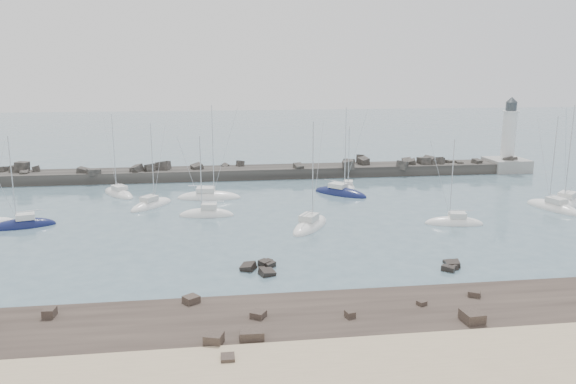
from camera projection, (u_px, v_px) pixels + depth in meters
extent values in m
plane|color=#4A6673|center=(290.00, 240.00, 64.01)|extent=(400.00, 400.00, 0.00)
cube|color=#2D231E|center=(330.00, 326.00, 42.73)|extent=(140.00, 12.00, 0.70)
cube|color=#2D231E|center=(422.00, 303.00, 45.60)|extent=(0.86, 0.84, 0.34)
cube|color=#2D231E|center=(228.00, 358.00, 36.85)|extent=(0.91, 1.05, 0.37)
cube|color=#2D231E|center=(350.00, 314.00, 43.36)|extent=(0.81, 0.90, 0.48)
cube|color=#2D231E|center=(214.00, 339.00, 39.08)|extent=(1.53, 1.50, 0.76)
cube|color=#2D231E|center=(191.00, 299.00, 46.05)|extent=(1.56, 1.55, 0.55)
cube|color=#2D231E|center=(258.00, 314.00, 43.37)|extent=(1.41, 1.41, 0.46)
cube|color=#2D231E|center=(474.00, 293.00, 47.32)|extent=(1.27, 1.23, 0.47)
cube|color=#2D231E|center=(252.00, 334.00, 39.92)|extent=(1.74, 1.37, 0.65)
cube|color=#2D231E|center=(50.00, 313.00, 43.39)|extent=(0.95, 1.15, 0.68)
cube|color=#2D231E|center=(472.00, 317.00, 42.56)|extent=(1.56, 1.80, 0.79)
cube|color=black|center=(269.00, 266.00, 55.45)|extent=(1.50, 1.59, 1.12)
cube|color=black|center=(264.00, 265.00, 55.52)|extent=(1.35, 1.41, 1.00)
cube|color=black|center=(267.00, 275.00, 53.21)|extent=(1.85, 1.75, 1.52)
cube|color=black|center=(267.00, 261.00, 56.33)|extent=(1.14, 1.14, 0.49)
cube|color=black|center=(262.00, 270.00, 54.25)|extent=(0.70, 0.80, 0.69)
cube|color=black|center=(249.00, 269.00, 54.53)|extent=(1.92, 1.83, 1.50)
cube|color=black|center=(446.00, 269.00, 54.29)|extent=(1.17, 1.15, 0.76)
cube|color=black|center=(453.00, 265.00, 55.49)|extent=(1.66, 1.57, 1.13)
cube|color=black|center=(448.00, 263.00, 56.32)|extent=(0.99, 0.99, 0.68)
cube|color=black|center=(454.00, 269.00, 54.60)|extent=(0.95, 1.01, 0.92)
cube|color=black|center=(451.00, 270.00, 53.90)|extent=(0.88, 0.91, 0.69)
cube|color=#2B2826|center=(218.00, 177.00, 99.73)|extent=(115.00, 6.00, 3.20)
cube|color=#2B2826|center=(448.00, 163.00, 105.24)|extent=(1.65, 1.56, 1.39)
cube|color=#2B2826|center=(24.00, 173.00, 94.23)|extent=(1.31, 1.31, 1.00)
cube|color=#2B2826|center=(94.00, 172.00, 94.24)|extent=(2.58, 2.42, 1.12)
cube|color=#2B2826|center=(83.00, 172.00, 95.28)|extent=(2.34, 1.95, 1.81)
cube|color=#2B2826|center=(15.00, 170.00, 95.79)|extent=(2.04, 1.97, 1.81)
cube|color=#2B2826|center=(350.00, 162.00, 104.72)|extent=(1.57, 1.84, 1.28)
cube|color=#2B2826|center=(348.00, 165.00, 99.99)|extent=(2.26, 2.04, 1.90)
cube|color=#2B2826|center=(440.00, 162.00, 104.05)|extent=(2.21, 2.57, 2.22)
cube|color=#2B2826|center=(137.00, 170.00, 96.15)|extent=(2.73, 2.47, 2.34)
cube|color=#2B2826|center=(364.00, 161.00, 103.10)|extent=(2.18, 2.47, 1.90)
cube|color=#2B2826|center=(360.00, 159.00, 105.26)|extent=(1.97, 2.18, 1.93)
cube|color=#2B2826|center=(298.00, 167.00, 99.39)|extent=(1.88, 2.23, 1.54)
cube|color=#2B2826|center=(240.00, 164.00, 101.55)|extent=(1.64, 1.74, 1.58)
cube|color=#2B2826|center=(135.00, 172.00, 96.11)|extent=(2.09, 1.98, 1.32)
cube|color=#2B2826|center=(347.00, 163.00, 104.43)|extent=(2.15, 1.99, 1.90)
cube|color=#2B2826|center=(429.00, 159.00, 106.70)|extent=(2.48, 2.57, 1.58)
cube|color=#2B2826|center=(197.00, 167.00, 98.81)|extent=(2.55, 2.64, 1.66)
cube|color=#2B2826|center=(159.00, 166.00, 100.41)|extent=(1.64, 1.56, 1.46)
cube|color=#2B2826|center=(36.00, 169.00, 96.08)|extent=(1.46, 1.26, 1.43)
cube|color=#2B2826|center=(508.00, 161.00, 105.51)|extent=(2.90, 3.02, 2.03)
cube|color=#2B2826|center=(163.00, 167.00, 98.14)|extent=(2.84, 2.64, 2.35)
cube|color=#2B2826|center=(497.00, 160.00, 108.38)|extent=(1.45, 1.50, 1.14)
cube|color=#2B2826|center=(150.00, 168.00, 96.58)|extent=(2.08, 1.95, 1.63)
cube|color=#2B2826|center=(411.00, 163.00, 103.44)|extent=(2.40, 2.15, 1.97)
cube|color=#2B2826|center=(433.00, 164.00, 104.05)|extent=(2.57, 2.77, 1.82)
cube|color=#2B2826|center=(513.00, 161.00, 105.86)|extent=(1.79, 1.62, 1.73)
cube|color=#2B2826|center=(155.00, 168.00, 98.31)|extent=(2.83, 2.85, 1.39)
cube|color=#2B2826|center=(2.00, 171.00, 96.37)|extent=(2.46, 2.60, 1.83)
cube|color=#2B2826|center=(24.00, 173.00, 95.18)|extent=(2.20, 2.27, 1.51)
cube|color=#2B2826|center=(407.00, 162.00, 104.09)|extent=(1.93, 2.30, 1.82)
cube|color=#2B2826|center=(225.00, 167.00, 101.68)|extent=(1.66, 1.88, 1.53)
cube|color=#2B2826|center=(424.00, 161.00, 103.91)|extent=(2.00, 2.60, 1.61)
cube|color=#2B2826|center=(477.00, 162.00, 104.65)|extent=(2.09, 2.07, 1.32)
cube|color=#2B2826|center=(459.00, 163.00, 104.57)|extent=(1.28, 1.44, 1.09)
cube|color=#2B2826|center=(22.00, 168.00, 95.99)|extent=(2.11, 2.40, 2.14)
cube|color=#2B2826|center=(402.00, 165.00, 101.45)|extent=(2.67, 2.58, 2.02)
cube|color=gray|center=(506.00, 166.00, 106.80)|extent=(7.00, 7.00, 3.00)
cylinder|color=white|center=(509.00, 135.00, 105.50)|extent=(2.50, 2.50, 9.00)
cylinder|color=white|center=(511.00, 111.00, 104.54)|extent=(3.20, 3.20, 0.25)
cylinder|color=#363C41|center=(511.00, 107.00, 104.35)|extent=(2.00, 2.00, 1.60)
cone|color=#363C41|center=(512.00, 100.00, 104.07)|extent=(2.20, 2.20, 1.00)
ellipsoid|color=white|center=(119.00, 194.00, 86.63)|extent=(6.81, 8.56, 2.03)
cube|color=silver|center=(119.00, 188.00, 86.06)|extent=(2.72, 2.92, 0.61)
cylinder|color=silver|center=(114.00, 152.00, 85.70)|extent=(0.11, 0.11, 11.46)
cylinder|color=silver|center=(121.00, 184.00, 85.49)|extent=(1.91, 2.90, 0.09)
ellipsoid|color=#101744|center=(23.00, 227.00, 69.11)|extent=(8.01, 4.40, 2.10)
cube|color=silver|center=(25.00, 217.00, 68.99)|extent=(2.49, 2.08, 0.71)
cylinder|color=silver|center=(12.00, 179.00, 67.56)|extent=(0.12, 0.12, 10.33)
cylinder|color=silver|center=(29.00, 211.00, 69.06)|extent=(2.97, 0.95, 0.10)
ellipsoid|color=white|center=(152.00, 206.00, 79.32)|extent=(6.68, 7.93, 2.05)
cube|color=silver|center=(149.00, 198.00, 78.72)|extent=(2.61, 2.76, 0.66)
cylinder|color=silver|center=(152.00, 162.00, 78.52)|extent=(0.11, 0.11, 10.79)
cylinder|color=silver|center=(146.00, 195.00, 78.11)|extent=(1.95, 2.65, 0.09)
ellipsoid|color=white|center=(209.00, 198.00, 84.18)|extent=(9.80, 3.92, 2.27)
cube|color=silver|center=(206.00, 190.00, 83.89)|extent=(2.86, 2.19, 0.68)
cylinder|color=silver|center=(213.00, 149.00, 82.60)|extent=(0.12, 0.12, 12.89)
cylinder|color=silver|center=(201.00, 186.00, 83.73)|extent=(3.81, 0.49, 0.10)
ellipsoid|color=white|center=(207.00, 216.00, 74.24)|extent=(7.39, 2.90, 2.09)
cube|color=silver|center=(209.00, 206.00, 73.98)|extent=(2.15, 1.64, 0.74)
cylinder|color=silver|center=(201.00, 173.00, 72.96)|extent=(0.13, 0.13, 9.73)
cylinder|color=silver|center=(213.00, 201.00, 73.85)|extent=(2.88, 0.38, 0.11)
ellipsoid|color=white|center=(348.00, 190.00, 90.16)|extent=(3.95, 7.32, 1.83)
cube|color=silver|center=(348.00, 183.00, 90.26)|extent=(1.88, 2.26, 0.60)
cylinder|color=silver|center=(349.00, 156.00, 88.42)|extent=(0.10, 0.10, 9.45)
cylinder|color=silver|center=(348.00, 179.00, 90.62)|extent=(0.82, 2.72, 0.09)
ellipsoid|color=white|center=(310.00, 227.00, 68.94)|extent=(6.98, 8.95, 2.29)
cube|color=silver|center=(309.00, 217.00, 68.25)|extent=(2.82, 3.04, 0.75)
cylinder|color=silver|center=(313.00, 171.00, 68.07)|extent=(0.13, 0.13, 11.92)
cylinder|color=silver|center=(307.00, 213.00, 67.55)|extent=(1.95, 3.06, 0.11)
ellipsoid|color=#101744|center=(340.00, 194.00, 86.94)|extent=(8.52, 8.55, 2.25)
cube|color=silver|center=(338.00, 185.00, 86.93)|extent=(3.14, 3.14, 0.69)
cylinder|color=silver|center=(345.00, 149.00, 84.95)|extent=(0.12, 0.12, 12.44)
cylinder|color=silver|center=(335.00, 181.00, 87.18)|extent=(2.67, 2.69, 0.10)
ellipsoid|color=white|center=(454.00, 224.00, 70.34)|extent=(7.57, 3.69, 1.94)
cube|color=silver|center=(457.00, 215.00, 70.07)|extent=(2.29, 1.85, 0.65)
cylinder|color=silver|center=(452.00, 179.00, 69.14)|extent=(0.11, 0.11, 9.81)
cylinder|color=silver|center=(462.00, 210.00, 69.90)|extent=(2.86, 0.68, 0.09)
ellipsoid|color=white|center=(553.00, 209.00, 77.85)|extent=(5.16, 9.14, 2.22)
cube|color=silver|center=(556.00, 200.00, 77.18)|extent=(2.40, 2.85, 0.71)
cylinder|color=silver|center=(554.00, 159.00, 76.98)|extent=(0.12, 0.12, 11.79)
cylinder|color=silver|center=(561.00, 197.00, 76.50)|extent=(1.12, 3.37, 0.10)
ellipsoid|color=white|center=(565.00, 205.00, 79.90)|extent=(9.30, 8.65, 2.46)
cube|color=silver|center=(567.00, 195.00, 79.94)|extent=(3.33, 3.26, 0.78)
cylinder|color=silver|center=(570.00, 153.00, 77.68)|extent=(0.13, 0.13, 13.11)
cylinder|color=silver|center=(569.00, 189.00, 80.29)|extent=(3.00, 2.64, 0.11)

